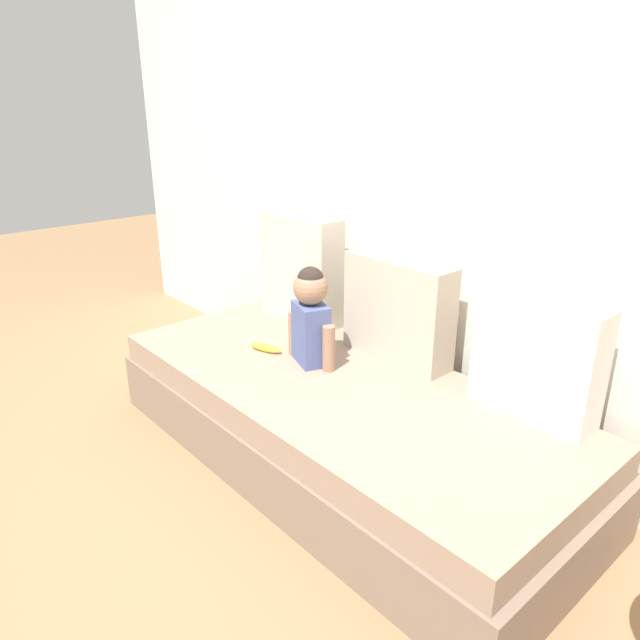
# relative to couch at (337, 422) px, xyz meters

# --- Properties ---
(ground_plane) EXTENTS (12.00, 12.00, 0.00)m
(ground_plane) POSITION_rel_couch_xyz_m (0.00, 0.00, -0.20)
(ground_plane) COLOR #93704C
(back_wall) EXTENTS (5.43, 0.10, 2.33)m
(back_wall) POSITION_rel_couch_xyz_m (0.00, 0.61, 0.97)
(back_wall) COLOR silver
(back_wall) RESTS_ON ground
(couch) EXTENTS (2.23, 0.95, 0.40)m
(couch) POSITION_rel_couch_xyz_m (0.00, 0.00, 0.00)
(couch) COLOR #826C5B
(couch) RESTS_ON ground
(throw_pillow_left) EXTENTS (0.51, 0.16, 0.58)m
(throw_pillow_left) POSITION_rel_couch_xyz_m (-0.69, 0.38, 0.49)
(throw_pillow_left) COLOR beige
(throw_pillow_left) RESTS_ON couch
(throw_pillow_center) EXTENTS (0.55, 0.16, 0.47)m
(throw_pillow_center) POSITION_rel_couch_xyz_m (0.00, 0.38, 0.44)
(throw_pillow_center) COLOR #C1B29E
(throw_pillow_center) RESTS_ON couch
(throw_pillow_right) EXTENTS (0.47, 0.16, 0.47)m
(throw_pillow_right) POSITION_rel_couch_xyz_m (0.69, 0.38, 0.44)
(throw_pillow_right) COLOR silver
(throw_pillow_right) RESTS_ON couch
(toddler) EXTENTS (0.30, 0.18, 0.46)m
(toddler) POSITION_rel_couch_xyz_m (-0.23, 0.04, 0.43)
(toddler) COLOR #4C5B93
(toddler) RESTS_ON couch
(banana) EXTENTS (0.17, 0.10, 0.04)m
(banana) POSITION_rel_couch_xyz_m (-0.46, -0.04, 0.22)
(banana) COLOR yellow
(banana) RESTS_ON couch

